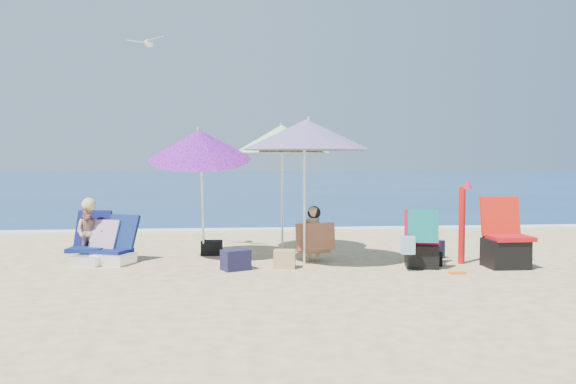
{
  "coord_description": "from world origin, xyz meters",
  "views": [
    {
      "loc": [
        -1.18,
        -8.26,
        1.59
      ],
      "look_at": [
        -0.3,
        1.0,
        1.1
      ],
      "focal_mm": 36.45,
      "sensor_mm": 36.0,
      "label": 1
    }
  ],
  "objects": [
    {
      "name": "furled_umbrella",
      "position": [
        2.36,
        0.42,
        0.73
      ],
      "size": [
        0.18,
        0.32,
        1.32
      ],
      "color": "red",
      "rests_on": "ground"
    },
    {
      "name": "chair_navy",
      "position": [
        -3.01,
        1.01,
        0.2
      ],
      "size": [
        0.74,
        0.85,
        0.74
      ],
      "color": "#0E174F",
      "rests_on": "ground"
    },
    {
      "name": "umbrella_blue",
      "position": [
        -1.7,
        1.18,
        1.85
      ],
      "size": [
        1.68,
        1.75,
        2.26
      ],
      "color": "white",
      "rests_on": "ground"
    },
    {
      "name": "bag_black_b",
      "position": [
        1.87,
        0.36,
        0.1
      ],
      "size": [
        0.32,
        0.27,
        0.21
      ],
      "color": "black",
      "rests_on": "ground"
    },
    {
      "name": "bag_navy_a",
      "position": [
        -1.14,
        0.24,
        0.15
      ],
      "size": [
        0.46,
        0.41,
        0.3
      ],
      "color": "#191836",
      "rests_on": "ground"
    },
    {
      "name": "seagull",
      "position": [
        -2.57,
        1.81,
        3.57
      ],
      "size": [
        0.68,
        0.58,
        0.12
      ],
      "color": "white"
    },
    {
      "name": "bag_black_a",
      "position": [
        -1.54,
        1.67,
        0.12
      ],
      "size": [
        0.37,
        0.29,
        0.24
      ],
      "color": "black",
      "rests_on": "ground"
    },
    {
      "name": "umbrella_turquoise",
      "position": [
        -0.06,
        0.59,
        1.99
      ],
      "size": [
        2.14,
        2.14,
        2.27
      ],
      "color": "white",
      "rests_on": "ground"
    },
    {
      "name": "umbrella_striped",
      "position": [
        -0.32,
        1.96,
        1.98
      ],
      "size": [
        2.02,
        2.02,
        2.26
      ],
      "color": "white",
      "rests_on": "ground"
    },
    {
      "name": "bag_navy_b",
      "position": [
        2.03,
        0.97,
        0.15
      ],
      "size": [
        0.49,
        0.45,
        0.3
      ],
      "color": "#161C32",
      "rests_on": "ground"
    },
    {
      "name": "person_left",
      "position": [
        -3.47,
        1.3,
        0.46
      ],
      "size": [
        0.62,
        0.74,
        1.01
      ],
      "color": "tan",
      "rests_on": "ground"
    },
    {
      "name": "ground",
      "position": [
        0.0,
        0.0,
        0.0
      ],
      "size": [
        120.0,
        120.0,
        0.0
      ],
      "color": "#D8BC84",
      "rests_on": "ground"
    },
    {
      "name": "orange_item",
      "position": [
        1.98,
        -0.35,
        0.02
      ],
      "size": [
        0.23,
        0.11,
        0.03
      ],
      "color": "orange",
      "rests_on": "ground"
    },
    {
      "name": "bag_tan",
      "position": [
        -0.41,
        0.33,
        0.14
      ],
      "size": [
        0.35,
        0.27,
        0.27
      ],
      "color": "tan",
      "rests_on": "ground"
    },
    {
      "name": "camp_chair_right",
      "position": [
        1.62,
        0.18,
        0.32
      ],
      "size": [
        0.73,
        0.75,
        0.89
      ],
      "color": "#B30C2D",
      "rests_on": "ground"
    },
    {
      "name": "person_center",
      "position": [
        0.09,
        0.86,
        0.43
      ],
      "size": [
        0.63,
        0.55,
        0.88
      ],
      "color": "tan",
      "rests_on": "ground"
    },
    {
      "name": "chair_rainbow",
      "position": [
        -3.31,
        1.02,
        0.17
      ],
      "size": [
        0.73,
        0.83,
        0.65
      ],
      "color": "#D14A51",
      "rests_on": "ground"
    },
    {
      "name": "foam",
      "position": [
        0.0,
        5.1,
        0.02
      ],
      "size": [
        120.0,
        0.5,
        0.04
      ],
      "color": "white",
      "rests_on": "ground"
    },
    {
      "name": "camp_chair_left",
      "position": [
        2.89,
        0.09,
        0.31
      ],
      "size": [
        0.64,
        0.62,
        1.05
      ],
      "color": "#B40C13",
      "rests_on": "ground"
    },
    {
      "name": "sea",
      "position": [
        0.0,
        45.0,
        -0.05
      ],
      "size": [
        120.0,
        80.0,
        0.12
      ],
      "color": "navy",
      "rests_on": "ground"
    }
  ]
}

